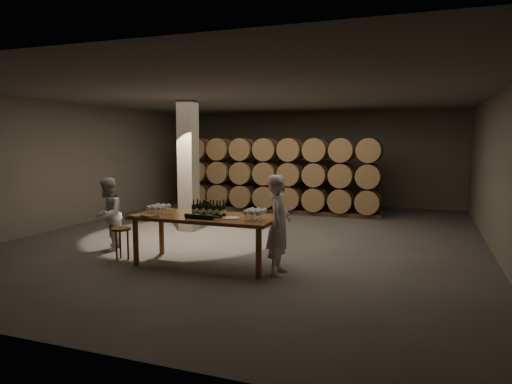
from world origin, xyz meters
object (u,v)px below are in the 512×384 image
(bottle_cluster, at_px, (209,210))
(notebook_near, at_px, (149,216))
(plate, at_px, (231,218))
(stool, at_px, (121,234))
(person_man, at_px, (279,225))
(tasting_table, at_px, (205,221))
(person_woman, at_px, (108,214))

(bottle_cluster, bearing_deg, notebook_near, -157.31)
(plate, xyz_separation_m, stool, (-2.19, -0.13, -0.41))
(notebook_near, xyz_separation_m, person_man, (2.31, 0.34, -0.08))
(notebook_near, relative_size, stool, 0.44)
(tasting_table, xyz_separation_m, notebook_near, (-0.90, -0.42, 0.12))
(plate, xyz_separation_m, person_man, (0.86, 0.01, -0.07))
(bottle_cluster, distance_m, person_woman, 2.45)
(bottle_cluster, height_order, plate, bottle_cluster)
(bottle_cluster, height_order, notebook_near, bottle_cluster)
(bottle_cluster, height_order, stool, bottle_cluster)
(plate, xyz_separation_m, person_woman, (-2.89, 0.38, -0.16))
(person_man, distance_m, person_woman, 3.77)
(tasting_table, relative_size, person_woman, 1.74)
(tasting_table, distance_m, plate, 0.57)
(stool, height_order, person_woman, person_woman)
(bottle_cluster, relative_size, person_woman, 0.40)
(bottle_cluster, height_order, person_man, person_man)
(stool, xyz_separation_m, person_woman, (-0.69, 0.51, 0.25))
(notebook_near, xyz_separation_m, stool, (-0.75, 0.19, -0.42))
(bottle_cluster, relative_size, person_man, 0.35)
(stool, bearing_deg, notebook_near, -14.33)
(tasting_table, bearing_deg, person_man, -3.24)
(plate, height_order, notebook_near, notebook_near)
(tasting_table, bearing_deg, stool, -172.17)
(bottle_cluster, bearing_deg, stool, -172.82)
(bottle_cluster, distance_m, plate, 0.49)
(tasting_table, xyz_separation_m, stool, (-1.64, -0.23, -0.30))
(stool, bearing_deg, tasting_table, 7.83)
(bottle_cluster, bearing_deg, person_man, -3.05)
(tasting_table, xyz_separation_m, person_man, (1.41, -0.08, 0.04))
(bottle_cluster, xyz_separation_m, person_man, (1.33, -0.07, -0.17))
(bottle_cluster, xyz_separation_m, plate, (0.47, -0.09, -0.10))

